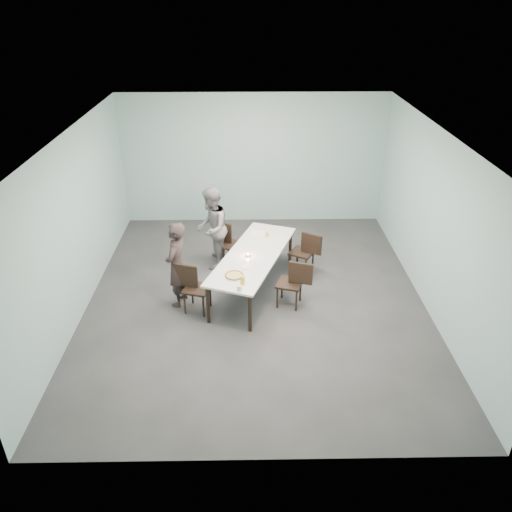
{
  "coord_description": "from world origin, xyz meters",
  "views": [
    {
      "loc": [
        -0.12,
        -7.59,
        5.0
      ],
      "look_at": [
        0.0,
        -0.21,
        1.0
      ],
      "focal_mm": 35.0,
      "sensor_mm": 36.0,
      "label": 1
    }
  ],
  "objects_px": {
    "side_plate": "(246,267)",
    "amber_tumbler": "(267,234)",
    "chair_near_right": "(294,281)",
    "diner_far": "(212,228)",
    "beer_glass": "(243,280)",
    "tealight": "(248,255)",
    "table": "(253,257)",
    "diner_near": "(177,265)",
    "chair_near_left": "(192,285)",
    "pizza": "(234,276)",
    "chair_far_left": "(227,240)",
    "chair_far_right": "(306,250)",
    "water_tumbler": "(239,288)"
  },
  "relations": [
    {
      "from": "chair_near_left",
      "to": "chair_far_right",
      "type": "distance_m",
      "value": 2.41
    },
    {
      "from": "chair_far_right",
      "to": "diner_far",
      "type": "height_order",
      "value": "diner_far"
    },
    {
      "from": "table",
      "to": "chair_far_left",
      "type": "relative_size",
      "value": 3.16
    },
    {
      "from": "diner_far",
      "to": "amber_tumbler",
      "type": "bearing_deg",
      "value": 82.43
    },
    {
      "from": "chair_near_left",
      "to": "side_plate",
      "type": "distance_m",
      "value": 0.97
    },
    {
      "from": "chair_far_left",
      "to": "pizza",
      "type": "distance_m",
      "value": 1.86
    },
    {
      "from": "chair_near_left",
      "to": "pizza",
      "type": "distance_m",
      "value": 0.79
    },
    {
      "from": "pizza",
      "to": "chair_near_left",
      "type": "bearing_deg",
      "value": 167.76
    },
    {
      "from": "diner_near",
      "to": "side_plate",
      "type": "xyz_separation_m",
      "value": [
        1.19,
        -0.06,
        -0.02
      ]
    },
    {
      "from": "beer_glass",
      "to": "tealight",
      "type": "bearing_deg",
      "value": 84.97
    },
    {
      "from": "amber_tumbler",
      "to": "table",
      "type": "bearing_deg",
      "value": -110.99
    },
    {
      "from": "pizza",
      "to": "table",
      "type": "bearing_deg",
      "value": 67.73
    },
    {
      "from": "chair_far_right",
      "to": "diner_near",
      "type": "relative_size",
      "value": 0.56
    },
    {
      "from": "chair_far_left",
      "to": "chair_far_right",
      "type": "distance_m",
      "value": 1.6
    },
    {
      "from": "chair_near_left",
      "to": "beer_glass",
      "type": "bearing_deg",
      "value": -8.28
    },
    {
      "from": "diner_far",
      "to": "beer_glass",
      "type": "relative_size",
      "value": 10.95
    },
    {
      "from": "chair_near_left",
      "to": "amber_tumbler",
      "type": "height_order",
      "value": "chair_near_left"
    },
    {
      "from": "chair_far_left",
      "to": "diner_far",
      "type": "distance_m",
      "value": 0.44
    },
    {
      "from": "chair_near_right",
      "to": "water_tumbler",
      "type": "xyz_separation_m",
      "value": [
        -0.94,
        -0.69,
        0.29
      ]
    },
    {
      "from": "chair_far_left",
      "to": "chair_near_right",
      "type": "xyz_separation_m",
      "value": [
        1.21,
        -1.57,
        0.0
      ]
    },
    {
      "from": "table",
      "to": "chair_far_left",
      "type": "distance_m",
      "value": 1.18
    },
    {
      "from": "chair_far_right",
      "to": "beer_glass",
      "type": "distance_m",
      "value": 2.06
    },
    {
      "from": "chair_far_left",
      "to": "diner_far",
      "type": "xyz_separation_m",
      "value": [
        -0.29,
        -0.09,
        0.32
      ]
    },
    {
      "from": "pizza",
      "to": "tealight",
      "type": "distance_m",
      "value": 0.74
    },
    {
      "from": "side_plate",
      "to": "water_tumbler",
      "type": "bearing_deg",
      "value": -97.92
    },
    {
      "from": "pizza",
      "to": "amber_tumbler",
      "type": "relative_size",
      "value": 4.25
    },
    {
      "from": "pizza",
      "to": "side_plate",
      "type": "xyz_separation_m",
      "value": [
        0.19,
        0.31,
        -0.01
      ]
    },
    {
      "from": "diner_near",
      "to": "pizza",
      "type": "relative_size",
      "value": 4.59
    },
    {
      "from": "table",
      "to": "diner_far",
      "type": "relative_size",
      "value": 1.68
    },
    {
      "from": "table",
      "to": "amber_tumbler",
      "type": "distance_m",
      "value": 0.78
    },
    {
      "from": "chair_near_right",
      "to": "diner_far",
      "type": "xyz_separation_m",
      "value": [
        -1.51,
        1.48,
        0.32
      ]
    },
    {
      "from": "chair_near_right",
      "to": "chair_far_left",
      "type": "bearing_deg",
      "value": -34.9
    },
    {
      "from": "diner_near",
      "to": "tealight",
      "type": "distance_m",
      "value": 1.27
    },
    {
      "from": "chair_far_left",
      "to": "amber_tumbler",
      "type": "bearing_deg",
      "value": 10.0
    },
    {
      "from": "table",
      "to": "beer_glass",
      "type": "distance_m",
      "value": 1.05
    },
    {
      "from": "tealight",
      "to": "chair_near_right",
      "type": "bearing_deg",
      "value": -29.04
    },
    {
      "from": "tealight",
      "to": "amber_tumbler",
      "type": "relative_size",
      "value": 0.7
    },
    {
      "from": "side_plate",
      "to": "amber_tumbler",
      "type": "xyz_separation_m",
      "value": [
        0.4,
        1.2,
        0.04
      ]
    },
    {
      "from": "pizza",
      "to": "diner_near",
      "type": "bearing_deg",
      "value": 159.87
    },
    {
      "from": "chair_far_left",
      "to": "tealight",
      "type": "height_order",
      "value": "chair_far_left"
    },
    {
      "from": "chair_near_right",
      "to": "diner_far",
      "type": "bearing_deg",
      "value": -27.08
    },
    {
      "from": "chair_near_right",
      "to": "diner_far",
      "type": "relative_size",
      "value": 0.53
    },
    {
      "from": "diner_near",
      "to": "side_plate",
      "type": "relative_size",
      "value": 8.66
    },
    {
      "from": "table",
      "to": "side_plate",
      "type": "xyz_separation_m",
      "value": [
        -0.13,
        -0.47,
        0.06
      ]
    },
    {
      "from": "table",
      "to": "pizza",
      "type": "distance_m",
      "value": 0.85
    },
    {
      "from": "pizza",
      "to": "side_plate",
      "type": "distance_m",
      "value": 0.36
    },
    {
      "from": "water_tumbler",
      "to": "side_plate",
      "type": "bearing_deg",
      "value": 82.08
    },
    {
      "from": "chair_far_left",
      "to": "side_plate",
      "type": "distance_m",
      "value": 1.59
    },
    {
      "from": "water_tumbler",
      "to": "chair_far_right",
      "type": "bearing_deg",
      "value": 55.45
    },
    {
      "from": "chair_far_right",
      "to": "water_tumbler",
      "type": "bearing_deg",
      "value": 86.28
    }
  ]
}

